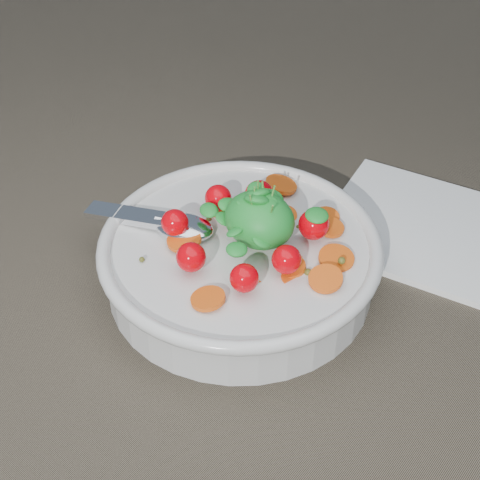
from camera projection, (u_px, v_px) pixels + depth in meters
The scene contains 3 objects.
ground at pixel (245, 293), 0.65m from camera, with size 6.00×6.00×0.00m, color brown.
bowl at pixel (241, 258), 0.64m from camera, with size 0.26×0.25×0.11m.
napkin at pixel (424, 228), 0.71m from camera, with size 0.18×0.16×0.01m, color white.
Camera 1 is at (0.28, -0.37, 0.46)m, focal length 55.00 mm.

